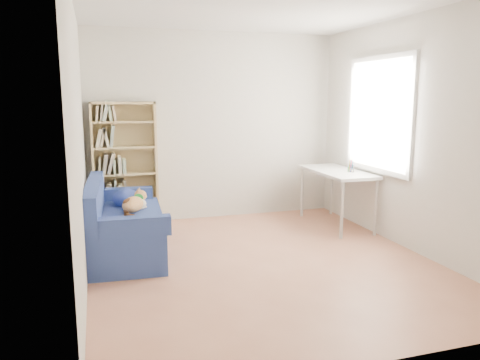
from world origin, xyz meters
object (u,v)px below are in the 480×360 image
at_px(bookshelf, 125,170).
at_px(pen_cup, 351,167).
at_px(desk, 337,176).
at_px(sofa, 122,226).

relative_size(bookshelf, pen_cup, 10.25).
height_order(desk, pen_cup, pen_cup).
bearing_deg(desk, pen_cup, -56.75).
xyz_separation_m(sofa, bookshelf, (0.12, 1.10, 0.46)).
xyz_separation_m(desk, pen_cup, (0.11, -0.16, 0.13)).
distance_m(desk, pen_cup, 0.23).
height_order(bookshelf, pen_cup, bookshelf).
relative_size(sofa, desk, 1.35).
bearing_deg(pen_cup, sofa, -176.92).
xyz_separation_m(sofa, desk, (2.82, 0.32, 0.37)).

